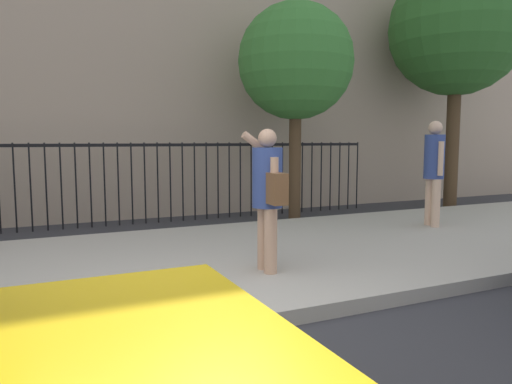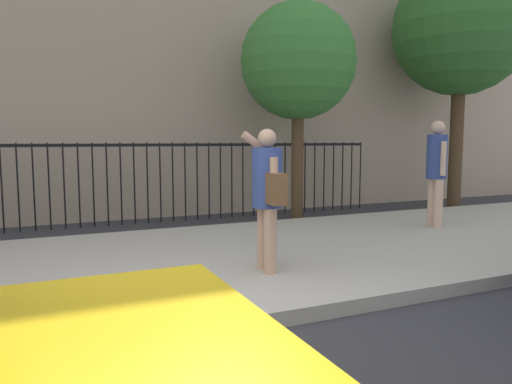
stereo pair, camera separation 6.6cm
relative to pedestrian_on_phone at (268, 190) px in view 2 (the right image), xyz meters
The scene contains 7 objects.
ground_plane 2.07m from the pedestrian_on_phone, 136.18° to the right, with size 60.00×60.00×0.00m, color #333338.
sidewalk 1.90m from the pedestrian_on_phone, 142.42° to the left, with size 28.00×4.40×0.15m, color #B2ADA3.
iron_fence 4.85m from the pedestrian_on_phone, 105.21° to the left, with size 12.03×0.04×1.60m.
pedestrian_on_phone is the anchor object (origin of this frame).
pedestrian_walking 4.17m from the pedestrian_on_phone, 20.10° to the left, with size 0.41×0.48×1.82m.
street_tree_near 8.25m from the pedestrian_on_phone, 28.56° to the left, with size 3.13×3.13×5.81m.
street_tree_mid 4.97m from the pedestrian_on_phone, 56.59° to the left, with size 2.32×2.32×4.37m.
Camera 2 is at (-1.07, -3.63, 1.64)m, focal length 33.92 mm.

